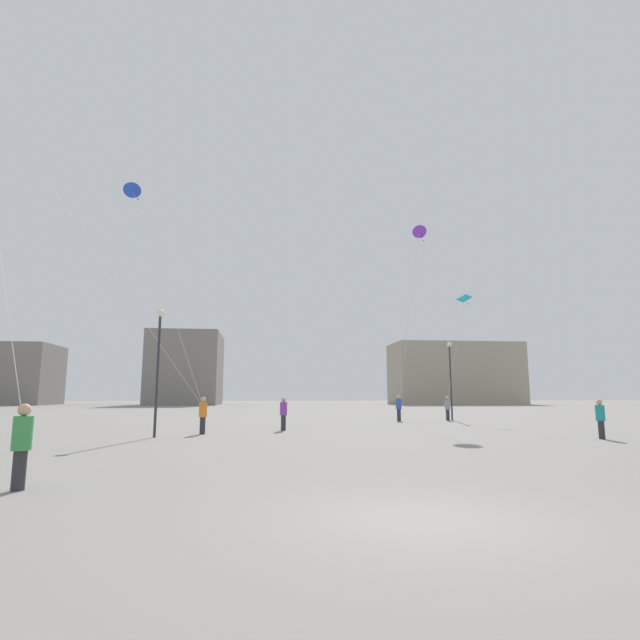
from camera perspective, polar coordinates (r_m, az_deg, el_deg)
ground_plane at (r=8.25m, az=11.89°, el=-21.80°), size 300.00×300.00×0.00m
person_in_grey at (r=38.13m, az=14.59°, el=-9.78°), size 0.39×0.39×1.78m
person_in_teal at (r=24.83m, az=29.81°, el=-9.77°), size 0.37×0.37×1.70m
person_in_blue at (r=36.60m, az=9.14°, el=-9.93°), size 0.41×0.41×1.86m
person_in_orange at (r=24.98m, az=-13.45°, el=-10.54°), size 0.39×0.39×1.78m
person_in_purple at (r=26.83m, az=-4.26°, el=-10.63°), size 0.38×0.38×1.76m
person_in_green at (r=11.90m, az=-31.36°, el=-12.04°), size 0.37×0.37×1.72m
kite_cyan_delta at (r=40.67m, az=16.36°, el=2.16°), size 2.66×1.78×8.50m
kite_violet_diamond at (r=37.52m, az=11.45°, el=9.85°), size 2.07×1.92×12.98m
kite_cobalt_diamond at (r=33.42m, az=-20.91°, el=13.73°), size 6.14×5.66×13.58m
building_centre_hall at (r=98.14m, az=-15.25°, el=-5.51°), size 13.23×16.78×13.54m
building_right_hall at (r=105.71m, az=15.37°, el=-6.03°), size 25.80×12.52×12.38m
lamppost_east at (r=23.72m, az=-18.26°, el=-3.58°), size 0.36×0.36×5.82m
lamppost_west at (r=38.60m, az=14.90°, el=-5.47°), size 0.36×0.36×5.88m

